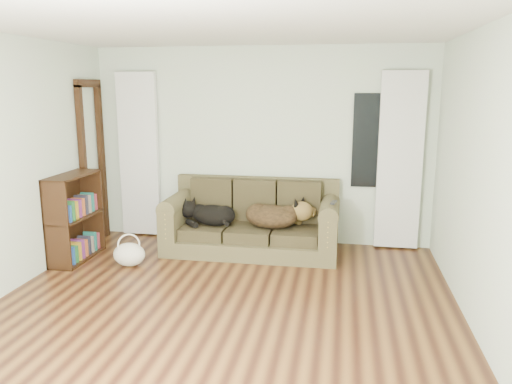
% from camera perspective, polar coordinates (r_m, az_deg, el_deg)
% --- Properties ---
extents(floor, '(5.00, 5.00, 0.00)m').
position_cam_1_polar(floor, '(4.69, -4.69, -14.43)').
color(floor, black).
rests_on(floor, ground).
extents(ceiling, '(5.00, 5.00, 0.00)m').
position_cam_1_polar(ceiling, '(4.23, -5.33, 18.94)').
color(ceiling, white).
rests_on(ceiling, ground).
extents(wall_back, '(4.50, 0.04, 2.60)m').
position_cam_1_polar(wall_back, '(6.69, 0.56, 5.27)').
color(wall_back, beige).
rests_on(wall_back, ground).
extents(wall_right, '(0.04, 5.00, 2.60)m').
position_cam_1_polar(wall_right, '(4.29, 25.46, 0.28)').
color(wall_right, beige).
rests_on(wall_right, ground).
extents(curtain_left, '(0.55, 0.08, 2.25)m').
position_cam_1_polar(curtain_left, '(7.12, -13.22, 4.14)').
color(curtain_left, white).
rests_on(curtain_left, ground).
extents(curtain_right, '(0.55, 0.08, 2.25)m').
position_cam_1_polar(curtain_right, '(6.58, 16.12, 3.37)').
color(curtain_right, white).
rests_on(curtain_right, ground).
extents(window_pane, '(0.50, 0.03, 1.20)m').
position_cam_1_polar(window_pane, '(6.57, 13.15, 5.71)').
color(window_pane, black).
rests_on(window_pane, wall_back).
extents(door_casing, '(0.07, 0.60, 2.10)m').
position_cam_1_polar(door_casing, '(7.02, -18.12, 2.93)').
color(door_casing, black).
rests_on(door_casing, ground).
extents(sofa, '(2.18, 0.94, 0.89)m').
position_cam_1_polar(sofa, '(6.35, -0.52, -2.91)').
color(sofa, '#493F24').
rests_on(sofa, floor).
extents(dog_black_lab, '(0.72, 0.62, 0.26)m').
position_cam_1_polar(dog_black_lab, '(6.41, -5.21, -2.55)').
color(dog_black_lab, black).
rests_on(dog_black_lab, sofa).
extents(dog_shepherd, '(0.81, 0.66, 0.31)m').
position_cam_1_polar(dog_shepherd, '(6.26, 2.16, -2.77)').
color(dog_shepherd, black).
rests_on(dog_shepherd, sofa).
extents(tv_remote, '(0.08, 0.18, 0.02)m').
position_cam_1_polar(tv_remote, '(6.01, 8.85, -1.17)').
color(tv_remote, black).
rests_on(tv_remote, sofa).
extents(tote_bag, '(0.41, 0.34, 0.28)m').
position_cam_1_polar(tote_bag, '(6.11, -14.29, -6.75)').
color(tote_bag, silver).
rests_on(tote_bag, floor).
extents(bookshelf, '(0.39, 0.87, 1.06)m').
position_cam_1_polar(bookshelf, '(6.45, -19.97, -2.97)').
color(bookshelf, black).
rests_on(bookshelf, floor).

